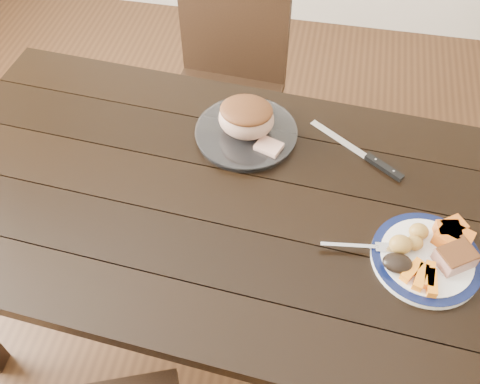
% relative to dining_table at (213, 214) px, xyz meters
% --- Properties ---
extents(ground, '(4.00, 4.00, 0.00)m').
position_rel_dining_table_xyz_m(ground, '(0.00, 0.00, -0.66)').
color(ground, '#472B16').
rests_on(ground, ground).
extents(dining_table, '(1.66, 1.01, 0.75)m').
position_rel_dining_table_xyz_m(dining_table, '(0.00, 0.00, 0.00)').
color(dining_table, black).
rests_on(dining_table, ground).
extents(chair_far, '(0.45, 0.46, 0.93)m').
position_rel_dining_table_xyz_m(chair_far, '(-0.12, 0.74, -0.13)').
color(chair_far, black).
rests_on(chair_far, ground).
extents(dinner_plate, '(0.26, 0.26, 0.02)m').
position_rel_dining_table_xyz_m(dinner_plate, '(0.55, -0.10, 0.10)').
color(dinner_plate, white).
rests_on(dinner_plate, dining_table).
extents(plate_rim, '(0.26, 0.26, 0.02)m').
position_rel_dining_table_xyz_m(plate_rim, '(0.55, -0.10, 0.11)').
color(plate_rim, '#0A1236').
rests_on(plate_rim, dinner_plate).
extents(serving_platter, '(0.29, 0.29, 0.02)m').
position_rel_dining_table_xyz_m(serving_platter, '(0.05, 0.23, 0.10)').
color(serving_platter, white).
rests_on(serving_platter, dining_table).
extents(pork_slice, '(0.10, 0.10, 0.04)m').
position_rel_dining_table_xyz_m(pork_slice, '(0.61, -0.11, 0.13)').
color(pork_slice, tan).
rests_on(pork_slice, dinner_plate).
extents(roasted_potatoes, '(0.09, 0.09, 0.05)m').
position_rel_dining_table_xyz_m(roasted_potatoes, '(0.51, -0.08, 0.13)').
color(roasted_potatoes, gold).
rests_on(roasted_potatoes, dinner_plate).
extents(carrot_batons, '(0.08, 0.09, 0.02)m').
position_rel_dining_table_xyz_m(carrot_batons, '(0.54, -0.17, 0.12)').
color(carrot_batons, orange).
rests_on(carrot_batons, dinner_plate).
extents(pumpkin_wedges, '(0.10, 0.10, 0.04)m').
position_rel_dining_table_xyz_m(pumpkin_wedges, '(0.61, -0.04, 0.13)').
color(pumpkin_wedges, orange).
rests_on(pumpkin_wedges, dinner_plate).
extents(dark_mushroom, '(0.07, 0.05, 0.03)m').
position_rel_dining_table_xyz_m(dark_mushroom, '(0.48, -0.15, 0.13)').
color(dark_mushroom, black).
rests_on(dark_mushroom, dinner_plate).
extents(fork, '(0.18, 0.04, 0.00)m').
position_rel_dining_table_xyz_m(fork, '(0.40, -0.11, 0.11)').
color(fork, silver).
rests_on(fork, dinner_plate).
extents(roast_joint, '(0.16, 0.14, 0.10)m').
position_rel_dining_table_xyz_m(roast_joint, '(0.05, 0.23, 0.16)').
color(roast_joint, tan).
rests_on(roast_joint, serving_platter).
extents(cut_slice, '(0.08, 0.08, 0.02)m').
position_rel_dining_table_xyz_m(cut_slice, '(0.12, 0.18, 0.12)').
color(cut_slice, tan).
rests_on(cut_slice, serving_platter).
extents(carving_knife, '(0.28, 0.20, 0.01)m').
position_rel_dining_table_xyz_m(carving_knife, '(0.41, 0.20, 0.10)').
color(carving_knife, silver).
rests_on(carving_knife, dining_table).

